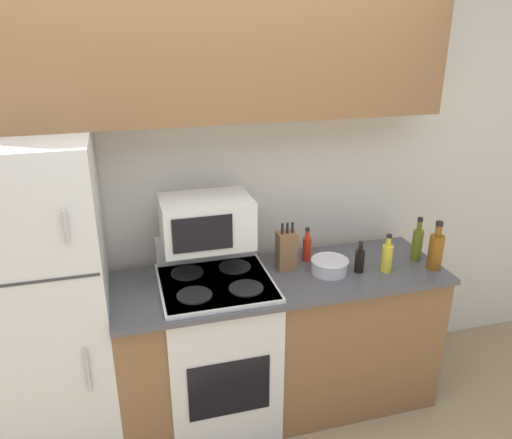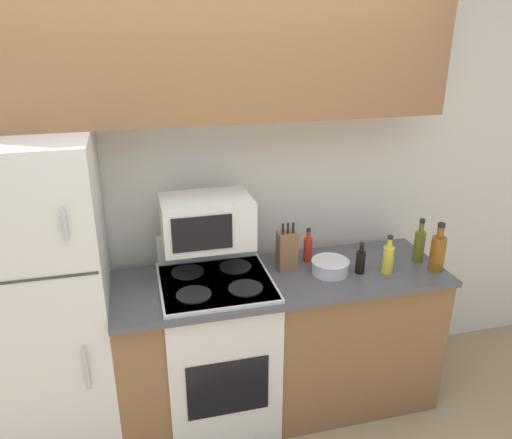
% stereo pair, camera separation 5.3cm
% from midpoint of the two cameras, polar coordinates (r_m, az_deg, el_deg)
% --- Properties ---
extents(wall_back, '(8.00, 0.05, 2.55)m').
position_cam_midpoint_polar(wall_back, '(2.88, -4.95, 3.42)').
color(wall_back, silver).
rests_on(wall_back, ground_plane).
extents(lower_cabinets, '(1.82, 0.60, 0.89)m').
position_cam_midpoint_polar(lower_cabinets, '(2.98, 3.27, -13.84)').
color(lower_cabinets, brown).
rests_on(lower_cabinets, ground_plane).
extents(refrigerator, '(0.65, 0.67, 1.71)m').
position_cam_midpoint_polar(refrigerator, '(2.73, -22.68, -9.04)').
color(refrigerator, silver).
rests_on(refrigerator, ground_plane).
extents(upper_cabinets, '(2.47, 0.31, 0.73)m').
position_cam_midpoint_polar(upper_cabinets, '(2.56, -4.83, 19.37)').
color(upper_cabinets, brown).
rests_on(upper_cabinets, refrigerator).
extents(stove, '(0.59, 0.59, 1.07)m').
position_cam_midpoint_polar(stove, '(2.88, -3.83, -14.58)').
color(stove, silver).
rests_on(stove, ground_plane).
extents(microwave, '(0.47, 0.33, 0.26)m').
position_cam_midpoint_polar(microwave, '(2.62, -5.09, -0.18)').
color(microwave, silver).
rests_on(microwave, stove).
extents(knife_block, '(0.10, 0.09, 0.28)m').
position_cam_midpoint_polar(knife_block, '(2.77, 4.11, -3.54)').
color(knife_block, brown).
rests_on(knife_block, lower_cabinets).
extents(bowl, '(0.21, 0.21, 0.08)m').
position_cam_midpoint_polar(bowl, '(2.77, 9.02, -5.30)').
color(bowl, silver).
rests_on(bowl, lower_cabinets).
extents(bottle_soy_sauce, '(0.05, 0.05, 0.18)m').
position_cam_midpoint_polar(bottle_soy_sauce, '(2.80, 12.39, -4.66)').
color(bottle_soy_sauce, black).
rests_on(bottle_soy_sauce, lower_cabinets).
extents(bottle_hot_sauce, '(0.05, 0.05, 0.20)m').
position_cam_midpoint_polar(bottle_hot_sauce, '(2.88, 6.48, -3.26)').
color(bottle_hot_sauce, red).
rests_on(bottle_hot_sauce, lower_cabinets).
extents(bottle_olive_oil, '(0.06, 0.06, 0.26)m').
position_cam_midpoint_polar(bottle_olive_oil, '(3.01, 18.65, -2.76)').
color(bottle_olive_oil, '#5B6619').
rests_on(bottle_olive_oil, lower_cabinets).
extents(bottle_whiskey, '(0.08, 0.08, 0.28)m').
position_cam_midpoint_polar(bottle_whiskey, '(2.93, 20.54, -3.49)').
color(bottle_whiskey, brown).
rests_on(bottle_whiskey, lower_cabinets).
extents(bottle_cooking_spray, '(0.06, 0.06, 0.22)m').
position_cam_midpoint_polar(bottle_cooking_spray, '(2.83, 15.39, -4.29)').
color(bottle_cooking_spray, gold).
rests_on(bottle_cooking_spray, lower_cabinets).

